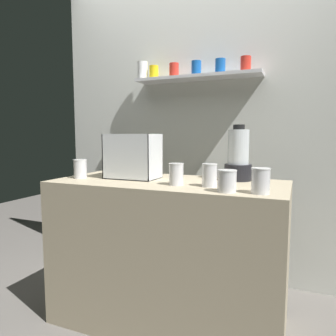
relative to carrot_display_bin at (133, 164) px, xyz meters
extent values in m
plane|color=slate|center=(0.26, -0.03, -0.99)|extent=(8.00, 8.00, 0.00)
cube|color=tan|center=(0.26, -0.03, -0.54)|extent=(1.40, 0.64, 0.90)
cube|color=silver|center=(0.26, 0.74, 0.26)|extent=(2.60, 0.04, 2.50)
cube|color=silver|center=(0.23, 0.62, 0.63)|extent=(1.00, 0.20, 0.02)
cylinder|color=yellow|center=(-0.15, 0.63, 0.70)|extent=(0.08, 0.08, 0.11)
cylinder|color=red|center=(0.04, 0.61, 0.70)|extent=(0.08, 0.08, 0.11)
cylinder|color=#1959B2|center=(0.23, 0.61, 0.70)|extent=(0.08, 0.08, 0.11)
cylinder|color=#1959B2|center=(0.41, 0.61, 0.70)|extent=(0.08, 0.08, 0.11)
cylinder|color=red|center=(0.60, 0.61, 0.70)|extent=(0.08, 0.08, 0.11)
cylinder|color=white|center=(-0.25, 0.62, 0.72)|extent=(0.08, 0.08, 0.15)
cube|color=white|center=(0.00, 0.00, -0.09)|extent=(0.33, 0.21, 0.01)
cube|color=white|center=(0.00, -0.10, 0.05)|extent=(0.33, 0.01, 0.29)
cube|color=white|center=(0.00, 0.10, 0.05)|extent=(0.33, 0.01, 0.29)
cube|color=white|center=(-0.16, 0.00, 0.05)|extent=(0.01, 0.21, 0.29)
cube|color=white|center=(0.16, 0.00, 0.05)|extent=(0.01, 0.21, 0.29)
cone|color=orange|center=(0.05, 0.00, -0.07)|extent=(0.18, 0.03, 0.03)
cone|color=orange|center=(0.07, 0.00, -0.07)|extent=(0.14, 0.09, 0.03)
cone|color=orange|center=(-0.02, 0.00, -0.07)|extent=(0.09, 0.17, 0.03)
cone|color=orange|center=(-0.01, 0.00, -0.07)|extent=(0.18, 0.07, 0.03)
cone|color=orange|center=(-0.03, -0.01, -0.03)|extent=(0.16, 0.09, 0.03)
cone|color=orange|center=(-0.06, 0.02, -0.03)|extent=(0.12, 0.13, 0.03)
cone|color=orange|center=(0.06, 0.02, -0.04)|extent=(0.06, 0.15, 0.03)
cone|color=orange|center=(0.02, -0.02, -0.03)|extent=(0.16, 0.08, 0.03)
cone|color=orange|center=(0.06, 0.00, -0.02)|extent=(0.03, 0.18, 0.02)
cone|color=orange|center=(-0.07, -0.01, -0.01)|extent=(0.12, 0.13, 0.03)
cylinder|color=black|center=(0.64, 0.17, -0.04)|extent=(0.17, 0.17, 0.10)
cylinder|color=silver|center=(0.64, 0.17, 0.12)|extent=(0.13, 0.13, 0.21)
cylinder|color=red|center=(0.64, 0.17, 0.03)|extent=(0.11, 0.11, 0.04)
cylinder|color=black|center=(0.64, 0.17, 0.24)|extent=(0.07, 0.07, 0.03)
cylinder|color=white|center=(-0.32, -0.13, -0.03)|extent=(0.08, 0.08, 0.12)
cylinder|color=orange|center=(-0.32, -0.13, -0.05)|extent=(0.08, 0.08, 0.08)
cylinder|color=white|center=(-0.32, -0.13, 0.03)|extent=(0.09, 0.09, 0.01)
cylinder|color=white|center=(0.36, -0.15, -0.03)|extent=(0.08, 0.08, 0.12)
cylinder|color=yellow|center=(0.36, -0.15, -0.04)|extent=(0.07, 0.07, 0.09)
cylinder|color=white|center=(0.36, -0.15, 0.03)|extent=(0.08, 0.08, 0.01)
cylinder|color=white|center=(0.54, -0.13, -0.03)|extent=(0.08, 0.08, 0.12)
cylinder|color=yellow|center=(0.54, -0.13, -0.05)|extent=(0.07, 0.07, 0.08)
cylinder|color=white|center=(0.54, -0.13, 0.03)|extent=(0.08, 0.08, 0.01)
cylinder|color=white|center=(0.66, -0.25, -0.04)|extent=(0.09, 0.09, 0.10)
cylinder|color=yellow|center=(0.66, -0.25, -0.05)|extent=(0.08, 0.08, 0.08)
cylinder|color=white|center=(0.66, -0.25, 0.02)|extent=(0.10, 0.10, 0.01)
cylinder|color=white|center=(0.82, -0.23, -0.03)|extent=(0.09, 0.09, 0.12)
cylinder|color=maroon|center=(0.82, -0.23, -0.05)|extent=(0.08, 0.08, 0.08)
cylinder|color=white|center=(0.82, -0.23, 0.03)|extent=(0.09, 0.09, 0.01)
camera|label=1|loc=(0.98, -1.76, 0.19)|focal=33.46mm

